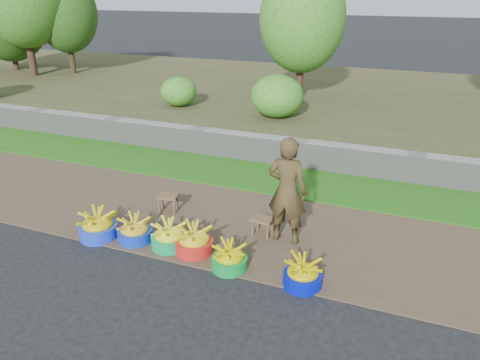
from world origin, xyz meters
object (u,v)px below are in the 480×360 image
at_px(basin_d, 194,241).
at_px(vendor_woman, 287,191).
at_px(basin_a, 98,226).
at_px(stool_right, 263,221).
at_px(basin_e, 229,258).
at_px(basin_c, 169,237).
at_px(basin_b, 135,231).
at_px(basin_f, 303,274).
at_px(stool_left, 168,198).

distance_m(basin_d, vendor_woman, 1.44).
height_order(basin_a, stool_right, basin_a).
bearing_deg(vendor_woman, basin_e, 66.43).
height_order(basin_c, basin_d, basin_d).
bearing_deg(basin_a, vendor_woman, 19.73).
bearing_deg(stool_right, vendor_woman, -3.77).
height_order(basin_c, basin_e, basin_c).
xyz_separation_m(basin_a, basin_c, (1.09, 0.13, -0.01)).
height_order(stool_right, vendor_woman, vendor_woman).
bearing_deg(basin_b, vendor_woman, 22.03).
bearing_deg(stool_right, basin_d, -131.84).
relative_size(basin_a, stool_right, 1.67).
bearing_deg(basin_b, basin_e, -5.46).
relative_size(basin_e, vendor_woman, 0.30).
distance_m(basin_f, stool_left, 2.77).
bearing_deg(basin_c, basin_b, -177.14).
bearing_deg(basin_e, basin_b, 174.54).
bearing_deg(basin_f, basin_c, 174.74).
bearing_deg(vendor_woman, basin_c, 30.64).
bearing_deg(basin_d, basin_f, -6.97).
bearing_deg(basin_c, stool_left, 120.85).
distance_m(basin_f, stool_right, 1.31).
relative_size(basin_a, basin_f, 1.14).
xyz_separation_m(stool_right, vendor_woman, (0.36, -0.02, 0.55)).
relative_size(basin_d, basin_e, 1.13).
bearing_deg(basin_f, vendor_woman, 117.87).
relative_size(basin_e, stool_left, 1.26).
relative_size(basin_b, vendor_woman, 0.32).
bearing_deg(basin_b, basin_f, -3.49).
bearing_deg(basin_c, basin_a, -173.05).
bearing_deg(basin_f, basin_a, 179.14).
distance_m(basin_a, basin_b, 0.56).
bearing_deg(vendor_woman, stool_left, -2.93).
bearing_deg(vendor_woman, basin_d, 38.11).
distance_m(basin_e, stool_right, 0.98).
distance_m(basin_a, stool_right, 2.37).
height_order(basin_b, stool_left, basin_b).
height_order(basin_c, basin_f, basin_c).
bearing_deg(basin_f, basin_e, 179.63).
bearing_deg(basin_d, basin_c, -178.16).
bearing_deg(basin_c, vendor_woman, 28.30).
bearing_deg(basin_a, stool_right, 23.17).
height_order(basin_c, stool_left, basin_c).
distance_m(basin_e, basin_f, 0.97).
height_order(basin_b, basin_c, basin_c).
relative_size(basin_a, vendor_woman, 0.36).
distance_m(basin_c, basin_d, 0.38).
height_order(stool_left, vendor_woman, vendor_woman).
bearing_deg(stool_right, basin_a, -156.83).
relative_size(basin_b, basin_f, 1.03).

